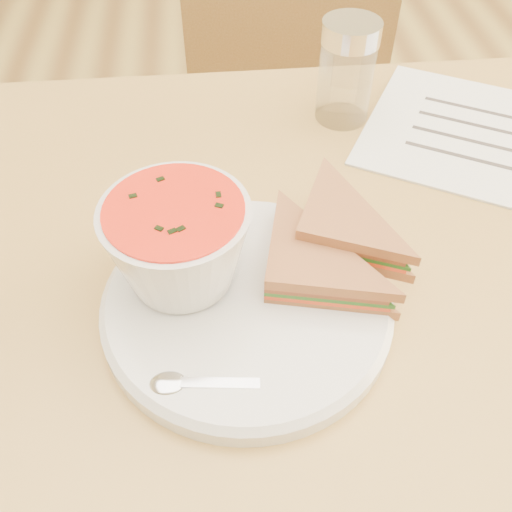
{
  "coord_description": "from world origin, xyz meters",
  "views": [
    {
      "loc": [
        -0.13,
        -0.37,
        1.16
      ],
      "look_at": [
        -0.1,
        -0.05,
        0.8
      ],
      "focal_mm": 40.0,
      "sensor_mm": 36.0,
      "label": 1
    }
  ],
  "objects_px": {
    "dining_table": "(320,422)",
    "condiment_shaker": "(346,72)",
    "chair_far": "(282,191)",
    "plate": "(247,305)",
    "soup_bowl": "(179,248)"
  },
  "relations": [
    {
      "from": "dining_table",
      "to": "condiment_shaker",
      "type": "bearing_deg",
      "value": 81.26
    },
    {
      "from": "dining_table",
      "to": "chair_far",
      "type": "distance_m",
      "value": 0.46
    },
    {
      "from": "plate",
      "to": "soup_bowl",
      "type": "distance_m",
      "value": 0.08
    },
    {
      "from": "plate",
      "to": "soup_bowl",
      "type": "height_order",
      "value": "soup_bowl"
    },
    {
      "from": "plate",
      "to": "chair_far",
      "type": "bearing_deg",
      "value": 78.16
    },
    {
      "from": "chair_far",
      "to": "condiment_shaker",
      "type": "distance_m",
      "value": 0.44
    },
    {
      "from": "plate",
      "to": "condiment_shaker",
      "type": "height_order",
      "value": "condiment_shaker"
    },
    {
      "from": "chair_far",
      "to": "plate",
      "type": "height_order",
      "value": "chair_far"
    },
    {
      "from": "dining_table",
      "to": "chair_far",
      "type": "height_order",
      "value": "chair_far"
    },
    {
      "from": "dining_table",
      "to": "plate",
      "type": "relative_size",
      "value": 3.89
    },
    {
      "from": "dining_table",
      "to": "condiment_shaker",
      "type": "height_order",
      "value": "condiment_shaker"
    },
    {
      "from": "plate",
      "to": "condiment_shaker",
      "type": "xyz_separation_m",
      "value": [
        0.14,
        0.29,
        0.05
      ]
    },
    {
      "from": "plate",
      "to": "condiment_shaker",
      "type": "relative_size",
      "value": 2.1
    },
    {
      "from": "plate",
      "to": "condiment_shaker",
      "type": "distance_m",
      "value": 0.33
    },
    {
      "from": "plate",
      "to": "soup_bowl",
      "type": "relative_size",
      "value": 2.05
    }
  ]
}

